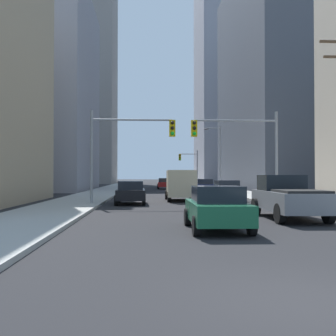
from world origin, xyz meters
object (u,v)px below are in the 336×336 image
object	(u,v)px
sedan_black	(131,192)
traffic_signal_far_right	(189,163)
sedan_green	(217,208)
traffic_signal_near_left	(129,140)
sedan_red	(164,183)
cargo_van_beige	(181,183)
sedan_silver	(226,190)
pickup_truck_grey	(288,197)
sedan_navy	(204,186)
traffic_signal_near_right	(239,140)

from	to	relation	value
sedan_black	traffic_signal_far_right	world-z (taller)	traffic_signal_far_right
sedan_green	sedan_black	distance (m)	13.48
traffic_signal_near_left	sedan_red	bearing A→B (deg)	83.34
traffic_signal_near_left	traffic_signal_far_right	distance (m)	41.09
sedan_green	traffic_signal_near_left	bearing A→B (deg)	106.31
cargo_van_beige	sedan_green	world-z (taller)	cargo_van_beige
sedan_silver	traffic_signal_near_left	xyz separation A→B (m)	(-7.20, -5.05, 3.34)
pickup_truck_grey	sedan_green	xyz separation A→B (m)	(-3.72, -3.54, -0.16)
traffic_signal_near_left	sedan_navy	bearing A→B (deg)	66.72
sedan_silver	sedan_red	world-z (taller)	same
pickup_truck_grey	cargo_van_beige	size ratio (longest dim) A/B	1.04
pickup_truck_grey	sedan_black	bearing A→B (deg)	126.84
sedan_navy	traffic_signal_near_left	distance (m)	18.41
sedan_green	pickup_truck_grey	bearing A→B (deg)	43.56
cargo_van_beige	traffic_signal_near_left	distance (m)	6.57
cargo_van_beige	traffic_signal_far_right	world-z (taller)	traffic_signal_far_right
sedan_green	sedan_red	size ratio (longest dim) A/B	0.99
sedan_silver	traffic_signal_near_left	world-z (taller)	traffic_signal_near_left
sedan_green	sedan_silver	bearing A→B (deg)	77.65
sedan_navy	traffic_signal_near_left	bearing A→B (deg)	-113.28
traffic_signal_near_left	traffic_signal_near_right	size ratio (longest dim) A/B	1.00
sedan_navy	traffic_signal_near_right	world-z (taller)	traffic_signal_near_right
sedan_green	traffic_signal_near_right	xyz separation A→B (m)	(3.51, 11.90, 3.35)
traffic_signal_far_right	sedan_red	bearing A→B (deg)	-116.62
traffic_signal_near_right	pickup_truck_grey	bearing A→B (deg)	-88.61
traffic_signal_near_left	traffic_signal_far_right	size ratio (longest dim) A/B	1.00
sedan_black	cargo_van_beige	bearing A→B (deg)	44.50
sedan_silver	traffic_signal_near_right	bearing A→B (deg)	-92.26
cargo_van_beige	sedan_silver	distance (m)	3.59
sedan_black	sedan_navy	size ratio (longest dim) A/B	1.00
pickup_truck_grey	sedan_navy	world-z (taller)	pickup_truck_grey
cargo_van_beige	traffic_signal_far_right	xyz separation A→B (m)	(4.48, 35.60, 2.72)
traffic_signal_near_right	sedan_silver	bearing A→B (deg)	87.74
sedan_green	traffic_signal_near_left	xyz separation A→B (m)	(-3.48, 11.90, 3.34)
cargo_van_beige	sedan_silver	world-z (taller)	cargo_van_beige
sedan_black	sedan_red	world-z (taller)	same
sedan_red	traffic_signal_far_right	distance (m)	10.53
traffic_signal_near_left	sedan_black	bearing A→B (deg)	86.23
traffic_signal_far_right	sedan_navy	bearing A→B (deg)	-92.40
pickup_truck_grey	sedan_green	world-z (taller)	pickup_truck_grey
traffic_signal_far_right	traffic_signal_near_left	bearing A→B (deg)	-101.44
sedan_silver	traffic_signal_near_right	world-z (taller)	traffic_signal_near_right
sedan_silver	sedan_navy	size ratio (longest dim) A/B	1.00
sedan_silver	sedan_navy	bearing A→B (deg)	90.20
sedan_black	pickup_truck_grey	bearing A→B (deg)	-53.16
sedan_green	traffic_signal_far_right	xyz separation A→B (m)	(4.66, 52.17, 3.24)
sedan_silver	traffic_signal_far_right	bearing A→B (deg)	88.45
traffic_signal_near_right	cargo_van_beige	bearing A→B (deg)	125.55
pickup_truck_grey	sedan_silver	bearing A→B (deg)	90.02
pickup_truck_grey	traffic_signal_near_left	world-z (taller)	traffic_signal_near_left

